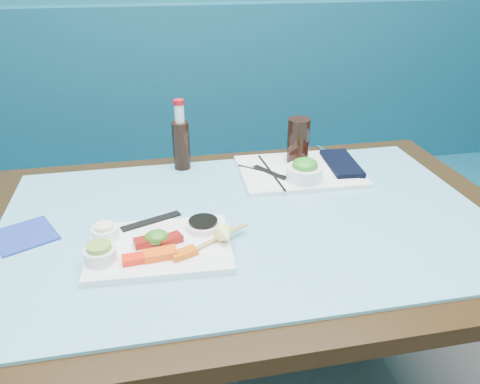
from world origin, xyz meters
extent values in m
cube|color=#0D4458|center=(0.00, 2.22, 0.23)|extent=(3.00, 0.55, 0.45)
cube|color=#0D4458|center=(0.00, 2.44, 0.70)|extent=(3.00, 0.12, 0.95)
cube|color=black|center=(0.00, 1.45, 0.73)|extent=(1.40, 0.90, 0.04)
cylinder|color=black|center=(-0.62, 1.82, 0.35)|extent=(0.06, 0.06, 0.71)
cylinder|color=black|center=(0.62, 1.82, 0.35)|extent=(0.06, 0.06, 0.71)
cube|color=#65B3CA|center=(0.00, 1.45, 0.75)|extent=(1.22, 0.76, 0.01)
cube|color=white|center=(-0.22, 1.35, 0.77)|extent=(0.33, 0.24, 0.02)
cube|color=#FF210A|center=(-0.27, 1.29, 0.78)|extent=(0.06, 0.04, 0.01)
cube|color=#FF4E0A|center=(-0.22, 1.30, 0.78)|extent=(0.07, 0.04, 0.02)
cube|color=#E55709|center=(-0.17, 1.29, 0.78)|extent=(0.06, 0.05, 0.01)
cube|color=maroon|center=(-0.25, 1.35, 0.78)|extent=(0.06, 0.04, 0.02)
cube|color=maroon|center=(-0.20, 1.35, 0.78)|extent=(0.06, 0.05, 0.02)
ellipsoid|color=#33741A|center=(-0.23, 1.36, 0.79)|extent=(0.06, 0.06, 0.03)
cylinder|color=white|center=(-0.35, 1.31, 0.79)|extent=(0.07, 0.07, 0.03)
cylinder|color=#73A234|center=(-0.35, 1.31, 0.81)|extent=(0.05, 0.05, 0.01)
cylinder|color=white|center=(-0.34, 1.40, 0.79)|extent=(0.08, 0.08, 0.03)
cylinder|color=white|center=(-0.34, 1.40, 0.80)|extent=(0.05, 0.05, 0.01)
cylinder|color=white|center=(-0.12, 1.40, 0.78)|extent=(0.09, 0.09, 0.02)
cylinder|color=black|center=(-0.12, 1.40, 0.79)|extent=(0.08, 0.08, 0.01)
cone|color=#FBFE78|center=(-0.08, 1.32, 0.80)|extent=(0.05, 0.04, 0.05)
cube|color=black|center=(-0.24, 1.45, 0.78)|extent=(0.15, 0.08, 0.00)
cylinder|color=#A4884D|center=(-0.11, 1.33, 0.78)|extent=(0.18, 0.12, 0.01)
cylinder|color=#AB8850|center=(-0.10, 1.33, 0.78)|extent=(0.18, 0.12, 0.01)
cube|color=white|center=(0.21, 1.68, 0.76)|extent=(0.37, 0.28, 0.01)
cube|color=white|center=(0.21, 1.68, 0.77)|extent=(0.35, 0.26, 0.00)
cylinder|color=white|center=(0.20, 1.61, 0.79)|extent=(0.13, 0.13, 0.04)
ellipsoid|color=#268E20|center=(0.20, 1.61, 0.82)|extent=(0.08, 0.08, 0.04)
cylinder|color=black|center=(0.22, 1.74, 0.84)|extent=(0.08, 0.08, 0.14)
cube|color=black|center=(0.35, 1.68, 0.78)|extent=(0.10, 0.20, 0.02)
cylinder|color=silver|center=(0.34, 1.79, 0.78)|extent=(0.04, 0.09, 0.01)
cylinder|color=black|center=(0.11, 1.67, 0.77)|extent=(0.16, 0.14, 0.01)
cylinder|color=black|center=(0.12, 1.67, 0.77)|extent=(0.02, 0.25, 0.01)
cube|color=black|center=(0.12, 1.67, 0.77)|extent=(0.09, 0.12, 0.00)
cylinder|color=black|center=(-0.13, 1.79, 0.83)|extent=(0.06, 0.06, 0.15)
cylinder|color=silver|center=(-0.13, 1.79, 0.93)|extent=(0.03, 0.03, 0.06)
cylinder|color=#B50B15|center=(-0.13, 1.79, 0.97)|extent=(0.03, 0.03, 0.01)
cube|color=navy|center=(-0.53, 1.47, 0.76)|extent=(0.17, 0.17, 0.01)
camera|label=1|loc=(-0.22, 0.45, 1.36)|focal=35.00mm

